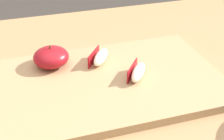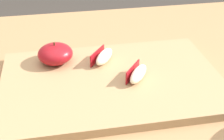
# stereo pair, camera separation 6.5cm
# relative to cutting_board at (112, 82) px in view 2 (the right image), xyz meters

# --- Properties ---
(dining_table) EXTENTS (1.31, 0.90, 0.76)m
(dining_table) POSITION_rel_cutting_board_xyz_m (-0.01, -0.02, -0.11)
(dining_table) COLOR #9E754C
(dining_table) RESTS_ON ground_plane
(cutting_board) EXTENTS (0.46, 0.30, 0.02)m
(cutting_board) POSITION_rel_cutting_board_xyz_m (0.00, 0.00, 0.00)
(cutting_board) COLOR #A37F56
(cutting_board) RESTS_ON dining_table
(apple_half_skin_up) EXTENTS (0.08, 0.08, 0.05)m
(apple_half_skin_up) POSITION_rel_cutting_board_xyz_m (-0.11, 0.09, 0.03)
(apple_half_skin_up) COLOR maroon
(apple_half_skin_up) RESTS_ON cutting_board
(apple_wedge_left) EXTENTS (0.06, 0.07, 0.03)m
(apple_wedge_left) POSITION_rel_cutting_board_xyz_m (0.05, -0.01, 0.02)
(apple_wedge_left) COLOR #F4EACC
(apple_wedge_left) RESTS_ON cutting_board
(apple_wedge_right) EXTENTS (0.06, 0.07, 0.03)m
(apple_wedge_right) POSITION_rel_cutting_board_xyz_m (-0.01, 0.07, 0.02)
(apple_wedge_right) COLOR #F4EACC
(apple_wedge_right) RESTS_ON cutting_board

